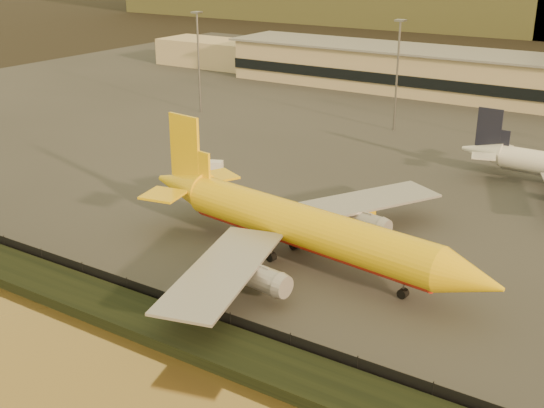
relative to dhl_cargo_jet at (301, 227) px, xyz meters
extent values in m
plane|color=black|center=(-7.45, -7.04, -5.35)|extent=(900.00, 900.00, 0.00)
cube|color=black|center=(-7.45, -24.04, -4.65)|extent=(320.00, 7.00, 1.40)
cube|color=#2D2D2D|center=(-7.45, 87.96, -5.25)|extent=(320.00, 220.00, 0.20)
cube|color=black|center=(-7.45, -20.04, -4.05)|extent=(300.00, 0.05, 2.20)
cube|color=tan|center=(-7.45, 117.96, 0.85)|extent=(160.00, 22.00, 12.00)
cube|color=black|center=(-7.45, 106.76, -0.15)|extent=(160.00, 0.60, 3.00)
cube|color=gray|center=(-7.45, 117.96, 7.15)|extent=(164.00, 24.00, 0.60)
cube|color=tan|center=(-102.45, 121.96, -0.65)|extent=(50.00, 18.00, 9.00)
cylinder|color=slate|center=(-67.45, 62.96, 7.35)|extent=(0.50, 0.50, 25.00)
cube|color=slate|center=(-67.45, 62.96, 20.05)|extent=(2.20, 2.20, 0.40)
cylinder|color=slate|center=(-17.45, 72.96, 7.35)|extent=(0.50, 0.50, 25.00)
cube|color=slate|center=(-17.45, 72.96, 20.05)|extent=(2.20, 2.20, 0.40)
cylinder|color=yellow|center=(1.04, -0.14, 0.31)|extent=(40.20, 10.92, 5.75)
cylinder|color=red|center=(1.04, -0.14, -0.69)|extent=(38.94, 9.52, 4.48)
cone|color=yellow|center=(24.60, -3.26, 0.31)|extent=(8.42, 6.71, 5.75)
cone|color=yellow|center=(-23.61, 3.13, 0.74)|extent=(10.62, 7.00, 5.75)
cube|color=yellow|center=(-22.51, 2.98, 7.06)|extent=(6.09, 1.25, 10.06)
cube|color=yellow|center=(-20.66, 8.53, 1.17)|extent=(7.34, 7.31, 0.34)
cube|color=yellow|center=(-22.17, -2.86, 1.17)|extent=(6.43, 6.37, 0.34)
cube|color=gray|center=(1.96, 15.18, -0.69)|extent=(18.99, 25.45, 0.34)
cylinder|color=gray|center=(4.21, 11.12, -2.27)|extent=(6.99, 4.00, 3.16)
cube|color=gray|center=(-2.06, -15.17, -0.69)|extent=(13.70, 26.01, 0.34)
cylinder|color=gray|center=(1.17, -11.83, -2.27)|extent=(6.99, 4.00, 3.16)
cylinder|color=black|center=(16.11, -2.13, -4.52)|extent=(1.39, 1.16, 1.26)
cylinder|color=slate|center=(16.11, -2.13, -3.85)|extent=(0.22, 0.22, 2.59)
cylinder|color=black|center=(-3.40, -2.16, -4.52)|extent=(1.39, 1.16, 1.26)
cylinder|color=slate|center=(-3.40, -2.16, -3.85)|extent=(0.22, 0.22, 2.59)
cylinder|color=black|center=(-2.73, 2.97, -4.52)|extent=(1.39, 1.16, 1.26)
cylinder|color=slate|center=(-2.73, 2.97, -3.85)|extent=(0.22, 0.22, 2.59)
cone|color=silver|center=(9.31, 52.25, -0.79)|extent=(7.79, 4.50, 4.25)
cube|color=black|center=(10.16, 52.22, 3.88)|extent=(4.68, 0.49, 7.44)
cube|color=silver|center=(11.15, 56.44, -0.47)|extent=(5.37, 5.24, 0.25)
cube|color=silver|center=(10.87, 47.95, -0.47)|extent=(5.20, 5.06, 0.25)
cube|color=yellow|center=(-0.32, 20.34, -4.19)|extent=(4.64, 3.03, 1.92)
cube|color=silver|center=(-34.98, 25.31, -4.16)|extent=(4.81, 3.51, 1.97)
camera|label=1|loc=(43.02, -74.22, 36.44)|focal=45.00mm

